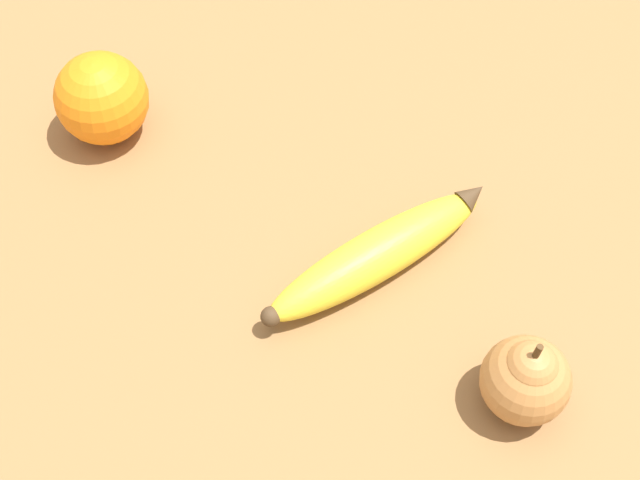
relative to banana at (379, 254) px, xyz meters
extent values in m
plane|color=olive|center=(0.03, 0.03, -0.02)|extent=(3.00, 3.00, 0.00)
ellipsoid|color=yellow|center=(0.00, 0.00, 0.00)|extent=(0.06, 0.22, 0.04)
cone|color=#47331E|center=(0.01, -0.10, 0.01)|extent=(0.03, 0.03, 0.03)
sphere|color=#47331E|center=(-0.01, 0.11, 0.00)|extent=(0.02, 0.02, 0.02)
sphere|color=orange|center=(0.26, 0.14, 0.02)|extent=(0.09, 0.09, 0.09)
sphere|color=#B2753D|center=(-0.16, -0.03, 0.01)|extent=(0.07, 0.07, 0.07)
sphere|color=#B2753D|center=(-0.16, -0.03, 0.03)|extent=(0.04, 0.04, 0.04)
cylinder|color=#4C3319|center=(-0.16, -0.03, 0.06)|extent=(0.01, 0.01, 0.02)
camera|label=1|loc=(-0.34, 0.24, 0.61)|focal=50.00mm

